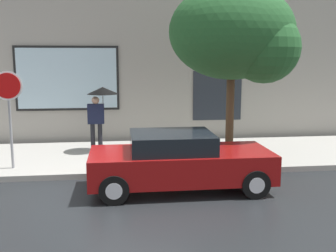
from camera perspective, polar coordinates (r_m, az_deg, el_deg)
ground_plane at (r=9.46m, az=-4.19°, el=-9.12°), size 60.00×60.00×0.00m
sidewalk at (r=12.32m, az=-4.92°, el=-4.33°), size 20.00×4.00×0.15m
building_facade at (r=14.46m, az=-5.58°, el=11.33°), size 20.00×0.67×7.00m
parked_car at (r=9.31m, az=1.56°, el=-5.06°), size 4.17×1.86×1.35m
fire_hydrant at (r=11.21m, az=-0.13°, el=-3.27°), size 0.30×0.44×0.79m
pedestrian_with_umbrella at (r=12.58m, az=-9.66°, el=3.57°), size 0.98×0.98×2.02m
street_tree at (r=11.12m, az=10.05°, el=12.63°), size 3.42×2.91×4.88m
stop_sign at (r=11.14m, az=-21.84°, el=3.44°), size 0.76×0.10×2.58m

